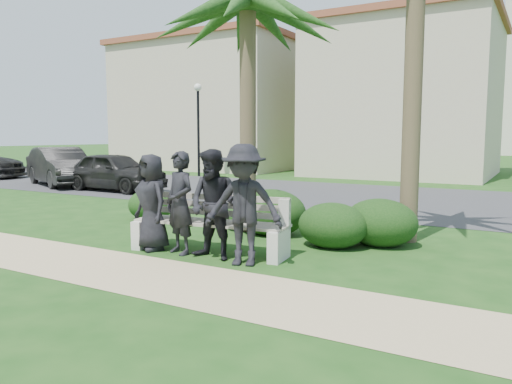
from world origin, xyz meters
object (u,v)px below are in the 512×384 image
street_lamp (198,113)px  car_a (115,171)px  car_b (61,166)px  man_b (180,203)px  palm_left (248,2)px  man_c (214,205)px  man_a (152,202)px  park_bench (210,228)px  man_d (244,205)px

street_lamp → car_a: (1.16, -6.40, -2.28)m
car_a → car_b: 3.18m
man_b → car_b: 12.78m
palm_left → car_a: size_ratio=1.38×
man_c → car_b: (-11.69, 6.50, -0.13)m
man_a → man_b: size_ratio=0.97×
park_bench → man_c: 0.62m
man_a → man_c: bearing=19.3°
man_b → man_c: 0.68m
palm_left → street_lamp: bearing=130.8°
man_a → man_b: 0.59m
man_a → car_b: (-10.42, 6.49, -0.08)m
man_a → car_a: 9.54m
car_b → car_a: bearing=-72.9°
man_b → man_c: man_c is taller
man_a → car_b: size_ratio=0.36×
man_d → car_b: size_ratio=0.41×
street_lamp → man_b: bearing=-54.4°
park_bench → man_a: (-0.97, -0.30, 0.39)m
man_a → man_c: man_c is taller
man_a → palm_left: 4.32m
man_b → car_a: (-7.85, 6.18, -0.16)m
car_a → car_b: size_ratio=0.89×
man_a → palm_left: size_ratio=0.30×
man_d → car_b: (-12.27, 6.57, -0.17)m
palm_left → car_a: bearing=153.1°
park_bench → street_lamp: bearing=119.6°
man_c → man_d: man_d is taller
man_b → car_b: (-11.01, 6.48, -0.10)m
street_lamp → park_bench: street_lamp is taller
park_bench → man_b: 0.64m
park_bench → man_b: size_ratio=1.62×
street_lamp → man_a: 15.30m
palm_left → car_b: 12.31m
man_a → car_b: 12.28m
man_c → man_a: bearing=-178.0°
man_c → car_b: man_c is taller
man_c → palm_left: 4.32m
man_a → man_c: 1.27m
palm_left → park_bench: bearing=-77.0°
man_c → car_a: 10.54m
man_a → man_d: bearing=17.5°
park_bench → palm_left: 4.51m
park_bench → man_b: bearing=-150.0°
street_lamp → car_b: street_lamp is taller
palm_left → car_b: palm_left is taller
street_lamp → man_a: size_ratio=2.67×
man_d → man_b: bearing=158.8°
street_lamp → man_a: bearing=-56.2°
man_b → car_a: 9.99m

